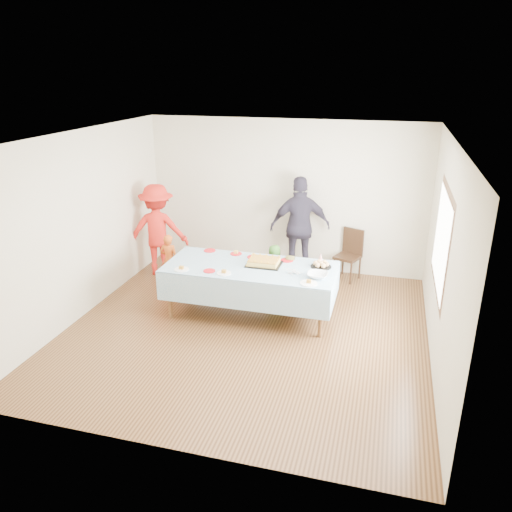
# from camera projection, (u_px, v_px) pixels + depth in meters

# --- Properties ---
(ground) EXTENTS (5.00, 5.00, 0.00)m
(ground) POSITION_uv_depth(u_px,v_px,m) (247.00, 329.00, 7.14)
(ground) COLOR #402612
(ground) RESTS_ON ground
(room_walls) EXTENTS (5.04, 5.04, 2.72)m
(room_walls) POSITION_uv_depth(u_px,v_px,m) (250.00, 210.00, 6.50)
(room_walls) COLOR beige
(room_walls) RESTS_ON ground
(party_table) EXTENTS (2.50, 1.10, 0.78)m
(party_table) POSITION_uv_depth(u_px,v_px,m) (250.00, 270.00, 7.33)
(party_table) COLOR brown
(party_table) RESTS_ON ground
(birthday_cake) EXTENTS (0.51, 0.39, 0.09)m
(birthday_cake) POSITION_uv_depth(u_px,v_px,m) (264.00, 262.00, 7.35)
(birthday_cake) COLOR black
(birthday_cake) RESTS_ON party_table
(rolls_tray) EXTENTS (0.31, 0.31, 0.09)m
(rolls_tray) POSITION_uv_depth(u_px,v_px,m) (321.00, 265.00, 7.26)
(rolls_tray) COLOR black
(rolls_tray) RESTS_ON party_table
(punch_bowl) EXTENTS (0.29, 0.29, 0.07)m
(punch_bowl) POSITION_uv_depth(u_px,v_px,m) (317.00, 275.00, 6.90)
(punch_bowl) COLOR silver
(punch_bowl) RESTS_ON party_table
(party_hat) EXTENTS (0.09, 0.09, 0.15)m
(party_hat) POSITION_uv_depth(u_px,v_px,m) (321.00, 258.00, 7.40)
(party_hat) COLOR silver
(party_hat) RESTS_ON party_table
(fork_pile) EXTENTS (0.24, 0.18, 0.07)m
(fork_pile) POSITION_uv_depth(u_px,v_px,m) (293.00, 272.00, 7.02)
(fork_pile) COLOR white
(fork_pile) RESTS_ON party_table
(plate_red_far_a) EXTENTS (0.19, 0.19, 0.01)m
(plate_red_far_a) POSITION_uv_depth(u_px,v_px,m) (210.00, 251.00, 7.91)
(plate_red_far_a) COLOR red
(plate_red_far_a) RESTS_ON party_table
(plate_red_far_b) EXTENTS (0.18, 0.18, 0.01)m
(plate_red_far_b) POSITION_uv_depth(u_px,v_px,m) (236.00, 254.00, 7.78)
(plate_red_far_b) COLOR red
(plate_red_far_b) RESTS_ON party_table
(plate_red_far_c) EXTENTS (0.19, 0.19, 0.01)m
(plate_red_far_c) POSITION_uv_depth(u_px,v_px,m) (253.00, 257.00, 7.64)
(plate_red_far_c) COLOR red
(plate_red_far_c) RESTS_ON party_table
(plate_red_far_d) EXTENTS (0.19, 0.19, 0.01)m
(plate_red_far_d) POSITION_uv_depth(u_px,v_px,m) (287.00, 260.00, 7.51)
(plate_red_far_d) COLOR red
(plate_red_far_d) RESTS_ON party_table
(plate_red_near) EXTENTS (0.17, 0.17, 0.01)m
(plate_red_near) POSITION_uv_depth(u_px,v_px,m) (209.00, 271.00, 7.12)
(plate_red_near) COLOR red
(plate_red_near) RESTS_ON party_table
(plate_white_left) EXTENTS (0.21, 0.21, 0.01)m
(plate_white_left) POSITION_uv_depth(u_px,v_px,m) (181.00, 269.00, 7.18)
(plate_white_left) COLOR white
(plate_white_left) RESTS_ON party_table
(plate_white_mid) EXTENTS (0.21, 0.21, 0.01)m
(plate_white_mid) POSITION_uv_depth(u_px,v_px,m) (224.00, 273.00, 7.04)
(plate_white_mid) COLOR white
(plate_white_mid) RESTS_ON party_table
(plate_white_right) EXTENTS (0.24, 0.24, 0.01)m
(plate_white_right) POSITION_uv_depth(u_px,v_px,m) (309.00, 283.00, 6.72)
(plate_white_right) COLOR white
(plate_white_right) RESTS_ON party_table
(dining_chair) EXTENTS (0.51, 0.51, 0.89)m
(dining_chair) POSITION_uv_depth(u_px,v_px,m) (350.00, 251.00, 8.71)
(dining_chair) COLOR black
(dining_chair) RESTS_ON ground
(toddler_left) EXTENTS (0.33, 0.22, 0.90)m
(toddler_left) POSITION_uv_depth(u_px,v_px,m) (169.00, 260.00, 8.45)
(toddler_left) COLOR #CB5319
(toddler_left) RESTS_ON ground
(toddler_mid) EXTENTS (0.43, 0.36, 0.76)m
(toddler_mid) POSITION_uv_depth(u_px,v_px,m) (274.00, 267.00, 8.37)
(toddler_mid) COLOR #397426
(toddler_mid) RESTS_ON ground
(toddler_right) EXTENTS (0.50, 0.44, 0.84)m
(toddler_right) POSITION_uv_depth(u_px,v_px,m) (288.00, 281.00, 7.70)
(toddler_right) COLOR tan
(toddler_right) RESTS_ON ground
(adult_left) EXTENTS (1.17, 0.85, 1.63)m
(adult_left) POSITION_uv_depth(u_px,v_px,m) (158.00, 230.00, 8.82)
(adult_left) COLOR red
(adult_left) RESTS_ON ground
(adult_right) EXTENTS (1.13, 0.72, 1.79)m
(adult_right) POSITION_uv_depth(u_px,v_px,m) (300.00, 227.00, 8.72)
(adult_right) COLOR #322D3E
(adult_right) RESTS_ON ground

